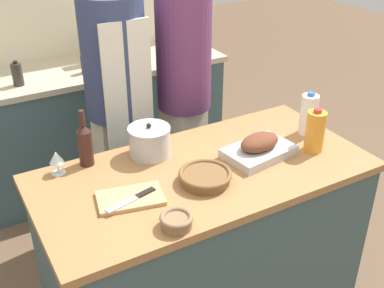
{
  "coord_description": "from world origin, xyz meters",
  "views": [
    {
      "loc": [
        -1.0,
        -1.64,
        2.08
      ],
      "look_at": [
        0.0,
        0.12,
        0.95
      ],
      "focal_mm": 45.0,
      "sensor_mm": 36.0,
      "label": 1
    }
  ],
  "objects_px": {
    "wicker_basket": "(205,176)",
    "knife_chef": "(133,199)",
    "cutting_board": "(130,198)",
    "milk_jug": "(309,114)",
    "wine_glass_left": "(56,158)",
    "condiment_bottle_tall": "(85,64)",
    "roasting_pan": "(259,148)",
    "mixing_bowl": "(176,221)",
    "condiment_bottle_short": "(17,74)",
    "person_cook_aproned": "(117,95)",
    "wine_bottle_green": "(85,144)",
    "stock_pot": "(150,141)",
    "person_cook_guest": "(184,86)",
    "juice_jug": "(315,131)",
    "condiment_bottle_extra": "(133,55)",
    "stand_mixer": "(101,45)"
  },
  "relations": [
    {
      "from": "mixing_bowl",
      "to": "knife_chef",
      "type": "relative_size",
      "value": 0.55
    },
    {
      "from": "stock_pot",
      "to": "milk_jug",
      "type": "height_order",
      "value": "milk_jug"
    },
    {
      "from": "condiment_bottle_tall",
      "to": "condiment_bottle_short",
      "type": "bearing_deg",
      "value": -179.5
    },
    {
      "from": "condiment_bottle_tall",
      "to": "person_cook_aproned",
      "type": "relative_size",
      "value": 0.08
    },
    {
      "from": "wicker_basket",
      "to": "mixing_bowl",
      "type": "relative_size",
      "value": 1.81
    },
    {
      "from": "wine_bottle_green",
      "to": "wine_glass_left",
      "type": "relative_size",
      "value": 2.45
    },
    {
      "from": "condiment_bottle_short",
      "to": "person_cook_aproned",
      "type": "relative_size",
      "value": 0.09
    },
    {
      "from": "wine_bottle_green",
      "to": "condiment_bottle_tall",
      "type": "relative_size",
      "value": 2.08
    },
    {
      "from": "wine_bottle_green",
      "to": "milk_jug",
      "type": "bearing_deg",
      "value": -13.73
    },
    {
      "from": "juice_jug",
      "to": "roasting_pan",
      "type": "bearing_deg",
      "value": 161.93
    },
    {
      "from": "mixing_bowl",
      "to": "condiment_bottle_short",
      "type": "xyz_separation_m",
      "value": [
        -0.23,
        1.7,
        0.09
      ]
    },
    {
      "from": "stock_pot",
      "to": "wine_bottle_green",
      "type": "xyz_separation_m",
      "value": [
        -0.3,
        0.07,
        0.04
      ]
    },
    {
      "from": "wine_bottle_green",
      "to": "roasting_pan",
      "type": "bearing_deg",
      "value": -24.23
    },
    {
      "from": "cutting_board",
      "to": "stock_pot",
      "type": "relative_size",
      "value": 1.48
    },
    {
      "from": "wine_glass_left",
      "to": "condiment_bottle_tall",
      "type": "height_order",
      "value": "condiment_bottle_tall"
    },
    {
      "from": "mixing_bowl",
      "to": "person_cook_aproned",
      "type": "height_order",
      "value": "person_cook_aproned"
    },
    {
      "from": "cutting_board",
      "to": "person_cook_guest",
      "type": "bearing_deg",
      "value": 49.0
    },
    {
      "from": "milk_jug",
      "to": "wine_bottle_green",
      "type": "height_order",
      "value": "wine_bottle_green"
    },
    {
      "from": "juice_jug",
      "to": "knife_chef",
      "type": "xyz_separation_m",
      "value": [
        -0.97,
        0.03,
        -0.09
      ]
    },
    {
      "from": "wicker_basket",
      "to": "knife_chef",
      "type": "distance_m",
      "value": 0.35
    },
    {
      "from": "cutting_board",
      "to": "knife_chef",
      "type": "xyz_separation_m",
      "value": [
        0.0,
        -0.03,
        0.01
      ]
    },
    {
      "from": "mixing_bowl",
      "to": "person_cook_aproned",
      "type": "relative_size",
      "value": 0.08
    },
    {
      "from": "milk_jug",
      "to": "person_cook_guest",
      "type": "bearing_deg",
      "value": 116.42
    },
    {
      "from": "condiment_bottle_tall",
      "to": "person_cook_aproned",
      "type": "bearing_deg",
      "value": -89.31
    },
    {
      "from": "stock_pot",
      "to": "person_cook_guest",
      "type": "relative_size",
      "value": 0.12
    },
    {
      "from": "condiment_bottle_tall",
      "to": "wine_bottle_green",
      "type": "bearing_deg",
      "value": -108.44
    },
    {
      "from": "wicker_basket",
      "to": "stock_pot",
      "type": "bearing_deg",
      "value": 107.72
    },
    {
      "from": "wine_glass_left",
      "to": "condiment_bottle_short",
      "type": "height_order",
      "value": "condiment_bottle_short"
    },
    {
      "from": "roasting_pan",
      "to": "mixing_bowl",
      "type": "xyz_separation_m",
      "value": [
        -0.61,
        -0.29,
        -0.01
      ]
    },
    {
      "from": "condiment_bottle_extra",
      "to": "knife_chef",
      "type": "bearing_deg",
      "value": -113.76
    },
    {
      "from": "stock_pot",
      "to": "condiment_bottle_short",
      "type": "distance_m",
      "value": 1.2
    },
    {
      "from": "stand_mixer",
      "to": "milk_jug",
      "type": "bearing_deg",
      "value": -68.72
    },
    {
      "from": "cutting_board",
      "to": "person_cook_guest",
      "type": "relative_size",
      "value": 0.18
    },
    {
      "from": "cutting_board",
      "to": "milk_jug",
      "type": "height_order",
      "value": "milk_jug"
    },
    {
      "from": "wicker_basket",
      "to": "wine_bottle_green",
      "type": "height_order",
      "value": "wine_bottle_green"
    },
    {
      "from": "roasting_pan",
      "to": "juice_jug",
      "type": "bearing_deg",
      "value": -18.07
    },
    {
      "from": "juice_jug",
      "to": "condiment_bottle_extra",
      "type": "relative_size",
      "value": 1.27
    },
    {
      "from": "milk_jug",
      "to": "condiment_bottle_short",
      "type": "relative_size",
      "value": 1.47
    },
    {
      "from": "juice_jug",
      "to": "stand_mixer",
      "type": "bearing_deg",
      "value": 106.51
    },
    {
      "from": "condiment_bottle_extra",
      "to": "wine_bottle_green",
      "type": "bearing_deg",
      "value": -124.08
    },
    {
      "from": "stock_pot",
      "to": "person_cook_guest",
      "type": "height_order",
      "value": "person_cook_guest"
    },
    {
      "from": "juice_jug",
      "to": "condiment_bottle_tall",
      "type": "distance_m",
      "value": 1.65
    },
    {
      "from": "roasting_pan",
      "to": "mixing_bowl",
      "type": "bearing_deg",
      "value": -154.78
    },
    {
      "from": "mixing_bowl",
      "to": "condiment_bottle_tall",
      "type": "relative_size",
      "value": 0.99
    },
    {
      "from": "wicker_basket",
      "to": "condiment_bottle_tall",
      "type": "height_order",
      "value": "condiment_bottle_tall"
    },
    {
      "from": "cutting_board",
      "to": "knife_chef",
      "type": "distance_m",
      "value": 0.03
    },
    {
      "from": "stock_pot",
      "to": "mixing_bowl",
      "type": "xyz_separation_m",
      "value": [
        -0.15,
        -0.56,
        -0.04
      ]
    },
    {
      "from": "roasting_pan",
      "to": "person_cook_aproned",
      "type": "distance_m",
      "value": 0.94
    },
    {
      "from": "mixing_bowl",
      "to": "wine_bottle_green",
      "type": "distance_m",
      "value": 0.65
    },
    {
      "from": "wine_glass_left",
      "to": "condiment_bottle_short",
      "type": "relative_size",
      "value": 0.72
    }
  ]
}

